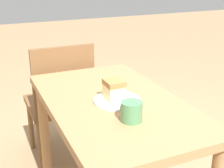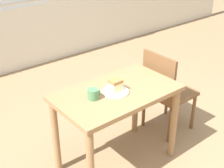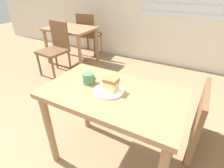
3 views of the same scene
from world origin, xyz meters
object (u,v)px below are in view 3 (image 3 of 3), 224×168
dining_table_far (71,34)px  plate (109,91)px  dining_table_near (113,106)px  chair_far_corner (55,47)px  coffee_mug (89,78)px  chair_far_opposite (89,33)px  cake_slice (111,84)px  chair_near_window (212,147)px

dining_table_far → plate: plate is taller
dining_table_near → chair_far_corner: size_ratio=1.15×
coffee_mug → dining_table_far: bearing=133.9°
dining_table_far → chair_far_corner: 0.56m
chair_far_opposite → cake_slice: chair_far_opposite is taller
dining_table_far → chair_near_window: size_ratio=1.02×
cake_slice → dining_table_near: bearing=-7.1°
cake_slice → chair_far_opposite: bearing=128.7°
dining_table_near → dining_table_far: size_ratio=1.13×
chair_near_window → coffee_mug: chair_near_window is taller
dining_table_far → plate: size_ratio=4.05×
dining_table_far → cake_slice: (1.83, -1.70, 0.24)m
dining_table_near → chair_far_corner: chair_far_corner is taller
chair_far_opposite → cake_slice: 2.89m
cake_slice → chair_far_corner: bearing=146.3°
plate → cake_slice: size_ratio=2.33×
chair_far_opposite → plate: chair_far_opposite is taller
dining_table_near → plate: 0.14m
chair_far_corner → cake_slice: (1.73, -1.16, 0.33)m
chair_near_window → cake_slice: 0.82m
chair_far_opposite → coffee_mug: (1.58, -2.22, 0.32)m
dining_table_far → chair_near_window: chair_near_window is taller
chair_near_window → plate: size_ratio=3.97×
dining_table_near → chair_far_opposite: 2.88m
dining_table_far → chair_far_opposite: size_ratio=1.02×
plate → chair_far_corner: bearing=145.8°
dining_table_near → cake_slice: 0.19m
dining_table_far → chair_far_corner: bearing=-79.9°
dining_table_far → chair_far_opposite: 0.55m
dining_table_far → chair_near_window: (2.57, -1.62, -0.10)m
dining_table_near → chair_far_corner: 2.10m
plate → coffee_mug: 0.21m
cake_slice → coffee_mug: size_ratio=0.99×
chair_near_window → coffee_mug: bearing=93.7°
coffee_mug → dining_table_near: bearing=-5.0°
plate → cake_slice: 0.06m
dining_table_near → plate: bearing=-161.1°
plate → chair_near_window: bearing=6.9°
chair_far_corner → chair_near_window: bearing=-17.8°
dining_table_near → chair_far_opposite: bearing=128.9°
chair_far_opposite → plate: size_ratio=3.97×
dining_table_near → plate: plate is taller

